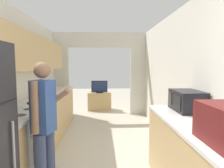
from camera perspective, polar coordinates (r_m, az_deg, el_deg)
name	(u,v)px	position (r m, az deg, el deg)	size (l,w,h in m)	color
wall_left	(13,70)	(3.53, -26.33, 3.59)	(0.38, 7.62, 2.50)	silver
wall_right	(194,85)	(3.16, 22.42, -0.15)	(0.06, 7.62, 2.50)	silver
wall_far_with_doorway	(100,67)	(6.08, -3.50, 4.77)	(3.17, 0.06, 2.50)	silver
counter_left	(47,117)	(4.39, -18.16, -8.95)	(0.62, 3.96, 0.92)	tan
counter_right	(199,167)	(2.45, 23.71, -20.99)	(0.62, 2.01, 0.92)	tan
range_oven	(17,146)	(3.05, -25.61, -15.61)	(0.66, 0.79, 1.06)	#B7B7BC
person	(44,127)	(2.43, -18.88, -11.61)	(0.50, 0.45, 1.57)	#384266
microwave	(187,101)	(2.86, 20.59, -4.50)	(0.34, 0.54, 0.27)	black
tv_cabinet	(100,101)	(6.87, -3.58, -4.91)	(0.79, 0.42, 0.59)	tan
television	(99,87)	(6.76, -3.61, -0.83)	(0.54, 0.16, 0.41)	black
knife	(30,103)	(3.48, -22.45, -4.97)	(0.14, 0.34, 0.02)	#B7B7BC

